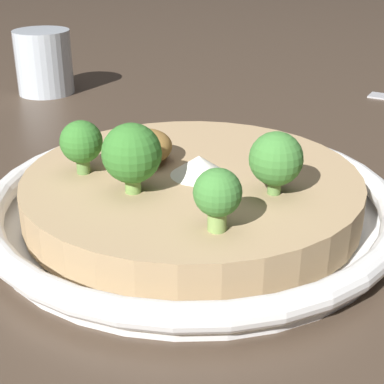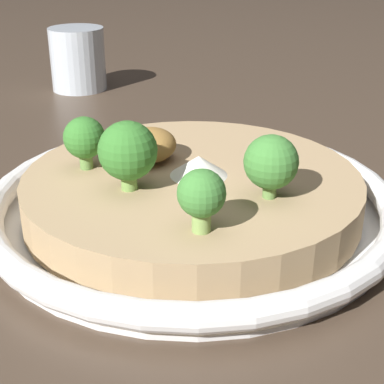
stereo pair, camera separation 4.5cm
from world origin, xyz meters
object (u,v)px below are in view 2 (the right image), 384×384
object	(u,v)px
broccoli_front_right	(128,152)
broccoli_back_right	(202,195)
risotto_bowl	(192,198)
drinking_glass	(78,59)
broccoli_front	(84,139)
broccoli_back	(271,163)

from	to	relation	value
broccoli_front_right	broccoli_back_right	bearing A→B (deg)	60.44
risotto_bowl	drinking_glass	world-z (taller)	drinking_glass
drinking_glass	risotto_bowl	bearing A→B (deg)	43.09
broccoli_back_right	drinking_glass	world-z (taller)	drinking_glass
broccoli_front	broccoli_back	bearing A→B (deg)	90.07
broccoli_back_right	broccoli_front	distance (m)	0.13
risotto_bowl	drinking_glass	size ratio (longest dim) A/B	3.85
risotto_bowl	broccoli_back	bearing A→B (deg)	74.10
broccoli_front_right	broccoli_back	distance (m)	0.10
drinking_glass	broccoli_front	bearing A→B (deg)	32.22
broccoli_back_right	risotto_bowl	bearing A→B (deg)	-155.08
broccoli_back	drinking_glass	world-z (taller)	same
broccoli_front_right	broccoli_back	world-z (taller)	broccoli_front_right
broccoli_back_right	broccoli_front_right	distance (m)	0.08
broccoli_back_right	broccoli_front	bearing A→B (deg)	-117.81
risotto_bowl	broccoli_back_right	size ratio (longest dim) A/B	7.78
broccoli_front	broccoli_back	distance (m)	0.14
risotto_bowl	broccoli_front_right	size ratio (longest dim) A/B	6.30
broccoli_back	risotto_bowl	bearing A→B (deg)	-105.90
broccoli_back	drinking_glass	bearing A→B (deg)	-132.70
broccoli_front_right	broccoli_back	bearing A→B (deg)	103.36
broccoli_front	broccoli_back	world-z (taller)	broccoli_back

